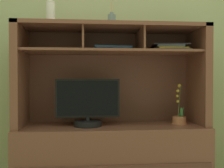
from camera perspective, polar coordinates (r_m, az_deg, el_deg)
back_wall at (r=2.61m, az=-0.60°, el=10.36°), size 6.00×0.02×2.80m
media_console at (r=2.36m, az=-0.01°, el=-12.18°), size 1.55×0.55×1.42m
tv_monitor at (r=2.25m, az=-5.09°, el=-4.50°), size 0.52×0.23×0.39m
potted_orchid at (r=2.43m, az=13.82°, el=-6.90°), size 0.13×0.13×0.34m
magazine_stack_left at (r=2.36m, az=0.06°, el=7.26°), size 0.32×0.29×0.04m
magazine_stack_centre at (r=2.44m, az=11.85°, el=7.27°), size 0.35×0.34×0.06m
diffuser_bottle at (r=2.37m, az=-0.06°, el=13.20°), size 0.07×0.07×0.31m
ceramic_vase at (r=2.37m, az=-12.66°, el=14.22°), size 0.07×0.07×0.19m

